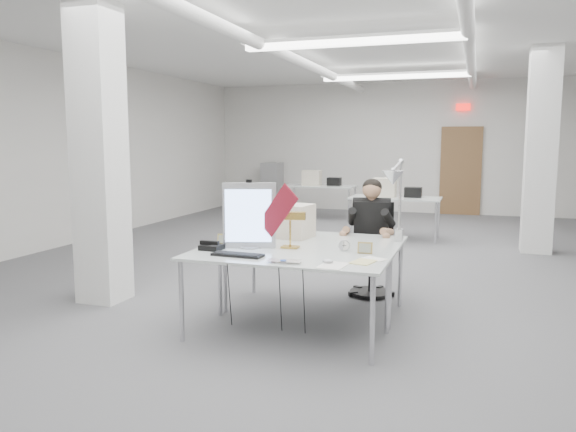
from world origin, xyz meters
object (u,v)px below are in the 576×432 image
(bankers_lamp, at_px, (290,231))
(architect_lamp, at_px, (397,195))
(beige_monitor, at_px, (293,221))
(desk_main, at_px, (286,256))
(monitor, at_px, (249,215))
(laptop, at_px, (283,262))
(seated_person, at_px, (371,218))
(desk_phone, at_px, (212,247))
(office_chair, at_px, (371,253))

(bankers_lamp, xyz_separation_m, architect_lamp, (0.92, 0.45, 0.32))
(beige_monitor, bearing_deg, desk_main, -66.37)
(monitor, xyz_separation_m, laptop, (0.53, -0.56, -0.30))
(desk_main, distance_m, beige_monitor, 0.94)
(monitor, xyz_separation_m, bankers_lamp, (0.37, 0.11, -0.14))
(seated_person, distance_m, architect_lamp, 0.94)
(monitor, bearing_deg, desk_main, -43.27)
(desk_main, height_order, beige_monitor, beige_monitor)
(desk_phone, bearing_deg, seated_person, 55.28)
(bankers_lamp, bearing_deg, laptop, -88.86)
(laptop, bearing_deg, bankers_lamp, 98.99)
(desk_phone, height_order, architect_lamp, architect_lamp)
(desk_main, relative_size, seated_person, 2.18)
(desk_phone, bearing_deg, office_chair, 56.15)
(monitor, height_order, architect_lamp, architect_lamp)
(office_chair, bearing_deg, desk_main, -113.50)
(laptop, bearing_deg, desk_main, 99.85)
(seated_person, distance_m, bankers_lamp, 1.36)
(office_chair, distance_m, beige_monitor, 1.10)
(desk_main, relative_size, beige_monitor, 4.91)
(office_chair, bearing_deg, laptop, -108.23)
(seated_person, bearing_deg, desk_phone, -134.96)
(monitor, xyz_separation_m, beige_monitor, (0.21, 0.68, -0.13))
(office_chair, height_order, monitor, monitor)
(office_chair, distance_m, seated_person, 0.41)
(office_chair, height_order, desk_phone, office_chair)
(monitor, bearing_deg, desk_phone, -163.20)
(desk_main, bearing_deg, seated_person, 73.37)
(seated_person, height_order, architect_lamp, architect_lamp)
(monitor, height_order, laptop, monitor)
(beige_monitor, bearing_deg, architect_lamp, 3.31)
(architect_lamp, bearing_deg, beige_monitor, 157.57)
(monitor, distance_m, beige_monitor, 0.72)
(seated_person, bearing_deg, architect_lamp, -71.70)
(desk_main, relative_size, desk_phone, 9.46)
(desk_phone, distance_m, beige_monitor, 1.03)
(desk_main, height_order, architect_lamp, architect_lamp)
(laptop, height_order, desk_phone, desk_phone)
(monitor, distance_m, architect_lamp, 1.42)
(bankers_lamp, relative_size, architect_lamp, 0.34)
(bankers_lamp, bearing_deg, seated_person, 54.06)
(laptop, xyz_separation_m, architect_lamp, (0.76, 1.13, 0.47))
(desk_phone, distance_m, architect_lamp, 1.82)
(architect_lamp, bearing_deg, laptop, -140.51)
(office_chair, xyz_separation_m, monitor, (-0.91, -1.41, 0.57))
(desk_phone, height_order, beige_monitor, beige_monitor)
(laptop, relative_size, bankers_lamp, 0.85)
(seated_person, relative_size, laptop, 2.93)
(bankers_lamp, distance_m, beige_monitor, 0.59)
(seated_person, distance_m, laptop, 1.96)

